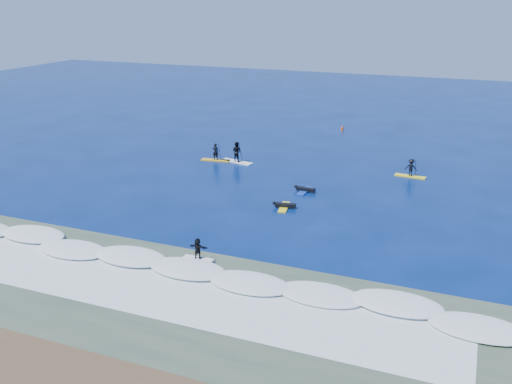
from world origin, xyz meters
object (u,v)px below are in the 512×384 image
at_px(prone_paddler_far, 305,190).
at_px(sup_paddler_right, 411,169).
at_px(sup_paddler_left, 216,154).
at_px(sup_paddler_center, 237,153).
at_px(wave_surfer, 198,250).
at_px(marker_buoy, 342,128).
at_px(prone_paddler_near, 284,206).

bearing_deg(prone_paddler_far, sup_paddler_right, -42.29).
height_order(sup_paddler_left, sup_paddler_right, sup_paddler_left).
bearing_deg(sup_paddler_right, prone_paddler_far, -130.05).
distance_m(sup_paddler_center, wave_surfer, 21.71).
bearing_deg(marker_buoy, sup_paddler_right, -57.16).
height_order(prone_paddler_near, wave_surfer, wave_surfer).
relative_size(sup_paddler_left, sup_paddler_center, 0.85).
height_order(sup_paddler_center, sup_paddler_right, sup_paddler_center).
xyz_separation_m(sup_paddler_center, prone_paddler_far, (8.67, -5.87, -0.71)).
bearing_deg(sup_paddler_right, wave_surfer, -107.87).
xyz_separation_m(sup_paddler_center, wave_surfer, (6.54, -20.70, -0.08)).
bearing_deg(marker_buoy, wave_surfer, -89.57).
distance_m(sup_paddler_right, wave_surfer, 24.17).
bearing_deg(prone_paddler_near, sup_paddler_right, -44.20).
distance_m(prone_paddler_far, wave_surfer, 15.00).
distance_m(prone_paddler_near, wave_surfer, 10.84).
height_order(prone_paddler_far, marker_buoy, marker_buoy).
height_order(sup_paddler_right, prone_paddler_near, sup_paddler_right).
distance_m(prone_paddler_far, marker_buoy, 22.83).
relative_size(sup_paddler_right, prone_paddler_far, 1.19).
xyz_separation_m(sup_paddler_left, sup_paddler_right, (18.29, 1.75, 0.11)).
xyz_separation_m(wave_surfer, marker_buoy, (-0.28, 37.53, -0.49)).
xyz_separation_m(sup_paddler_center, marker_buoy, (6.26, 16.83, -0.58)).
bearing_deg(sup_paddler_left, marker_buoy, 56.07).
bearing_deg(prone_paddler_far, sup_paddler_center, 59.29).
bearing_deg(prone_paddler_far, prone_paddler_near, 178.94).
distance_m(prone_paddler_near, marker_buoy, 26.94).
bearing_deg(marker_buoy, sup_paddler_center, -110.40).
distance_m(sup_paddler_right, prone_paddler_far, 10.52).
bearing_deg(sup_paddler_left, prone_paddler_far, -35.27).
bearing_deg(wave_surfer, marker_buoy, 88.96).
xyz_separation_m(sup_paddler_center, prone_paddler_near, (8.34, -10.03, -0.71)).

